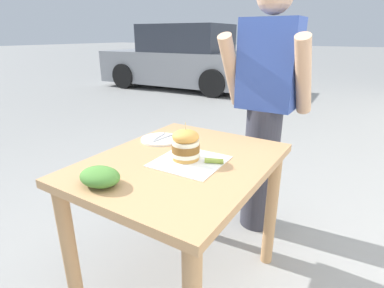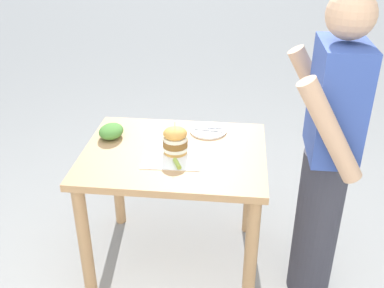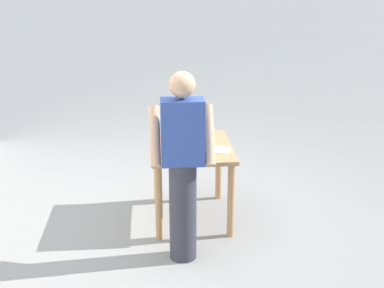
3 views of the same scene
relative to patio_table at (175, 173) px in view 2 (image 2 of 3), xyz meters
The scene contains 8 objects.
ground_plane 0.64m from the patio_table, ahead, with size 80.00×80.00×0.00m, color gray.
patio_table is the anchor object (origin of this frame).
serving_paper 0.15m from the patio_table, ahead, with size 0.31×0.31×0.00m, color white.
sandwich 0.22m from the patio_table, 27.89° to the left, with size 0.14×0.14×0.19m.
pickle_spear 0.23m from the patio_table, 13.63° to the left, with size 0.02×0.02×0.09m, color #8EA83D.
side_plate_with_forks 0.35m from the patio_table, 147.12° to the left, with size 0.22×0.22×0.02m.
side_salad 0.45m from the patio_table, 108.60° to the right, with size 0.18×0.14×0.07m, color #477F33.
diner_across_table 0.84m from the patio_table, 80.12° to the left, with size 0.55×0.35×1.69m.
Camera 2 is at (2.16, 0.34, 1.99)m, focal length 42.00 mm.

